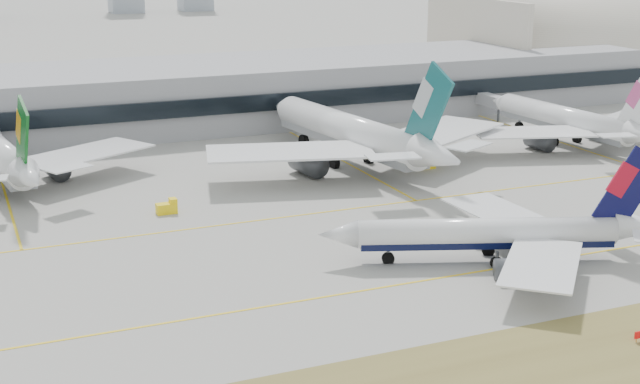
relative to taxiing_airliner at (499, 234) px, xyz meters
name	(u,v)px	position (x,y,z in m)	size (l,w,h in m)	color
ground	(319,283)	(-27.80, 2.43, -4.24)	(3000.00, 3000.00, 0.00)	gray
taxiing_airliner	(499,234)	(0.00, 0.00, 0.00)	(50.49, 42.77, 17.60)	white
widebody_eva	(1,157)	(-64.32, 73.15, 1.33)	(58.34, 57.56, 20.98)	white
widebody_cathay	(355,135)	(4.41, 59.70, 2.49)	(70.43, 69.45, 25.31)	white
widebody_china_air	(570,122)	(58.55, 58.91, 1.17)	(56.98, 55.92, 20.37)	white
terminal	(142,97)	(-27.80, 117.26, 3.26)	(280.00, 43.10, 15.00)	gray
hangar	(586,79)	(126.76, 137.43, -4.11)	(91.00, 60.00, 60.00)	beige
gse_extra	(167,207)	(-39.48, 42.44, -3.19)	(3.55, 2.00, 2.60)	yellow
gse_c	(427,163)	(17.54, 52.35, -3.19)	(3.55, 2.00, 2.60)	yellow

